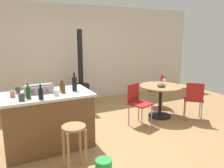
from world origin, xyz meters
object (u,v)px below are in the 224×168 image
object	(u,v)px
dining_table	(161,93)
cup_2	(13,94)
folding_chair_near	(138,101)
kitchen_island	(48,120)
folding_chair_left	(158,88)
cup_3	(18,90)
serving_bowl	(161,85)
bottle_1	(62,87)
wood_stove	(81,89)
cup_1	(56,93)
bottle_0	(28,93)
toolbox	(39,89)
bottle_2	(63,88)
plastic_bucket	(104,166)
folding_chair_far	(194,98)
wine_glass	(164,80)
cup_0	(22,97)
wooden_stool	(74,139)
bottle_3	(75,84)
bottle_4	(41,93)

from	to	relation	value
dining_table	cup_2	xyz separation A→B (m)	(-3.11, -0.29, 0.42)
dining_table	folding_chair_near	size ratio (longest dim) A/B	1.12
kitchen_island	folding_chair_left	world-z (taller)	kitchen_island
cup_3	serving_bowl	distance (m)	2.94
folding_chair_near	bottle_1	bearing A→B (deg)	-176.44
wood_stove	cup_1	distance (m)	2.37
bottle_0	bottle_1	bearing A→B (deg)	18.42
toolbox	bottle_2	size ratio (longest dim) A/B	2.16
folding_chair_near	cup_2	bearing A→B (deg)	-177.34
folding_chair_near	bottle_2	bearing A→B (deg)	-173.15
bottle_1	plastic_bucket	world-z (taller)	bottle_1
folding_chair_far	plastic_bucket	world-z (taller)	folding_chair_far
plastic_bucket	cup_2	bearing A→B (deg)	132.78
cup_3	wine_glass	xyz separation A→B (m)	(3.15, 0.10, -0.14)
cup_0	folding_chair_left	bearing A→B (deg)	19.14
bottle_0	plastic_bucket	xyz separation A→B (m)	(0.81, -0.93, -0.93)
folding_chair_left	serving_bowl	world-z (taller)	folding_chair_left
toolbox	serving_bowl	xyz separation A→B (m)	(2.63, 0.10, -0.23)
wooden_stool	cup_1	world-z (taller)	cup_1
folding_chair_far	cup_1	bearing A→B (deg)	179.27
dining_table	bottle_2	size ratio (longest dim) A/B	4.66
folding_chair_left	bottle_3	xyz separation A→B (m)	(-2.55, -0.95, 0.54)
folding_chair_left	cup_0	world-z (taller)	cup_0
dining_table	bottle_1	world-z (taller)	bottle_1
folding_chair_near	toolbox	xyz separation A→B (m)	(-1.97, -0.03, 0.48)
bottle_4	cup_3	size ratio (longest dim) A/B	2.02
bottle_0	bottle_3	xyz separation A→B (m)	(0.76, 0.14, 0.03)
folding_chair_near	wine_glass	size ratio (longest dim) A/B	6.08
bottle_4	plastic_bucket	distance (m)	1.39
kitchen_island	wine_glass	world-z (taller)	kitchen_island
bottle_1	cup_0	size ratio (longest dim) A/B	1.55
folding_chair_near	cup_2	distance (m)	2.42
bottle_2	wood_stove	bearing A→B (deg)	63.32
folding_chair_left	cup_2	size ratio (longest dim) A/B	8.16
folding_chair_far	cup_0	distance (m)	3.52
folding_chair_far	bottle_3	world-z (taller)	bottle_3
folding_chair_far	bottle_4	world-z (taller)	bottle_4
dining_table	serving_bowl	size ratio (longest dim) A/B	5.43
bottle_1	wine_glass	bearing A→B (deg)	7.54
toolbox	bottle_3	bearing A→B (deg)	-11.25
bottle_2	plastic_bucket	world-z (taller)	bottle_2
plastic_bucket	dining_table	bearing A→B (deg)	33.67
kitchen_island	wooden_stool	xyz separation A→B (m)	(0.17, -0.89, 0.02)
folding_chair_far	bottle_0	xyz separation A→B (m)	(-3.39, 0.08, 0.50)
bottle_4	cup_3	xyz separation A→B (m)	(-0.28, 0.54, -0.04)
folding_chair_near	bottle_3	bearing A→B (deg)	-174.05
bottle_0	bottle_4	bearing A→B (deg)	-39.49
kitchen_island	cup_3	world-z (taller)	cup_3
kitchen_island	bottle_3	distance (m)	0.75
wooden_stool	bottle_4	world-z (taller)	bottle_4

